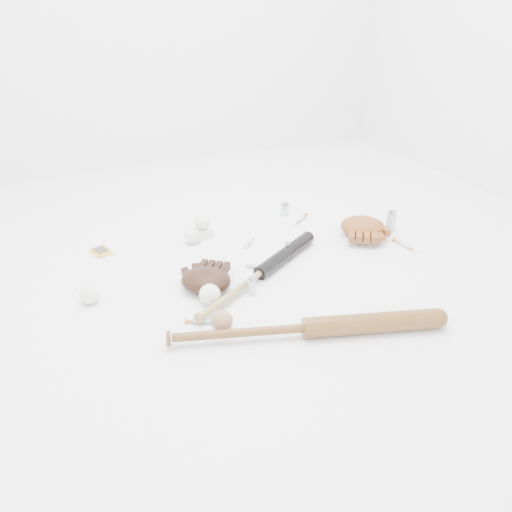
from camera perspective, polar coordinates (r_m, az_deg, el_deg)
name	(u,v)px	position (r m, az deg, el deg)	size (l,w,h in m)	color
bat_dark	(261,273)	(1.94, 0.52, -1.91)	(0.79, 0.06, 0.06)	black
bat_wood	(306,328)	(1.65, 5.75, -8.18)	(0.95, 0.07, 0.07)	brown
glove_dark	(206,280)	(1.88, -5.74, -2.75)	(0.23, 0.23, 0.08)	black
glove_tan	(363,226)	(2.33, 12.12, 3.33)	(0.24, 0.24, 0.09)	brown
trading_card	(101,252)	(2.25, -17.27, 0.48)	(0.07, 0.10, 0.01)	gold
pedestal	(203,233)	(2.29, -6.08, 2.66)	(0.07, 0.07, 0.04)	white
baseball_on_pedestal	(202,222)	(2.26, -6.15, 3.92)	(0.07, 0.07, 0.07)	white
baseball_left	(90,294)	(1.90, -18.48, -4.18)	(0.07, 0.07, 0.07)	white
baseball_upper	(192,236)	(2.23, -7.28, 2.26)	(0.07, 0.07, 0.07)	white
baseball_mid	(210,295)	(1.80, -5.29, -4.42)	(0.08, 0.08, 0.08)	white
baseball_aged	(222,321)	(1.67, -3.90, -7.43)	(0.07, 0.07, 0.07)	#976A48
syringe_0	(202,321)	(1.72, -6.14, -7.44)	(0.14, 0.02, 0.02)	#ADBCC6
syringe_1	(255,267)	(2.03, -0.06, -1.22)	(0.14, 0.02, 0.02)	#ADBCC6
syringe_2	(250,242)	(2.22, -0.68, 1.64)	(0.14, 0.02, 0.02)	#ADBCC6
syringe_3	(405,245)	(2.29, 16.66, 1.22)	(0.15, 0.03, 0.02)	#ADBCC6
syringe_4	(301,219)	(2.45, 5.15, 4.22)	(0.15, 0.03, 0.02)	#ADBCC6
vial_0	(287,209)	(2.50, 3.53, 5.40)	(0.02, 0.02, 0.07)	silver
vial_1	(283,209)	(2.49, 3.12, 5.36)	(0.03, 0.03, 0.07)	silver
vial_2	(287,249)	(2.10, 3.61, 0.76)	(0.03, 0.03, 0.07)	silver
vial_3	(391,221)	(2.40, 15.18, 3.89)	(0.04, 0.04, 0.10)	silver
vial_4	(252,285)	(1.85, -0.49, -3.37)	(0.03, 0.03, 0.08)	silver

